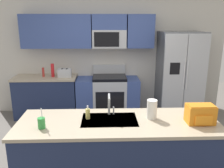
% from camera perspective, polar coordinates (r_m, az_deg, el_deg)
% --- Properties ---
extents(ground_plane, '(9.00, 9.00, 0.00)m').
position_cam_1_polar(ground_plane, '(3.80, 0.14, -17.94)').
color(ground_plane, '#66605B').
rests_on(ground_plane, ground).
extents(kitchen_wall_unit, '(5.20, 0.43, 2.60)m').
position_cam_1_polar(kitchen_wall_unit, '(5.30, -2.28, 8.68)').
color(kitchen_wall_unit, beige).
rests_on(kitchen_wall_unit, ground).
extents(back_counter, '(1.34, 0.63, 0.90)m').
position_cam_1_polar(back_counter, '(5.39, -15.60, -2.90)').
color(back_counter, '#1E2A4D').
rests_on(back_counter, ground).
extents(range_oven, '(1.36, 0.61, 1.10)m').
position_cam_1_polar(range_oven, '(5.25, -0.99, -2.92)').
color(range_oven, '#B7BABF').
rests_on(range_oven, ground).
extents(refrigerator, '(0.90, 0.76, 1.85)m').
position_cam_1_polar(refrigerator, '(5.30, 16.05, 2.09)').
color(refrigerator, '#4C4F54').
rests_on(refrigerator, ground).
extents(island_counter, '(2.43, 0.84, 0.90)m').
position_cam_1_polar(island_counter, '(3.09, 1.34, -16.55)').
color(island_counter, '#1E2A4D').
rests_on(island_counter, ground).
extents(toaster, '(0.28, 0.16, 0.18)m').
position_cam_1_polar(toaster, '(5.12, -11.41, 2.67)').
color(toaster, '#B7BABF').
rests_on(toaster, back_counter).
extents(pepper_mill, '(0.05, 0.05, 0.20)m').
position_cam_1_polar(pepper_mill, '(5.26, -16.35, 2.78)').
color(pepper_mill, '#B2332D').
rests_on(pepper_mill, back_counter).
extents(bottle_red, '(0.07, 0.07, 0.28)m').
position_cam_1_polar(bottle_red, '(5.19, -14.22, 3.25)').
color(bottle_red, red).
rests_on(bottle_red, back_counter).
extents(sink_faucet, '(0.08, 0.21, 0.28)m').
position_cam_1_polar(sink_faucet, '(2.99, -0.59, -4.58)').
color(sink_faucet, '#B7BABF').
rests_on(sink_faucet, island_counter).
extents(drink_cup_green, '(0.08, 0.08, 0.24)m').
position_cam_1_polar(drink_cup_green, '(2.80, -16.75, -9.04)').
color(drink_cup_green, green).
rests_on(drink_cup_green, island_counter).
extents(soap_dispenser, '(0.06, 0.06, 0.17)m').
position_cam_1_polar(soap_dispenser, '(2.94, -5.90, -7.14)').
color(soap_dispenser, '#D8CC66').
rests_on(soap_dispenser, island_counter).
extents(paper_towel_roll, '(0.12, 0.12, 0.24)m').
position_cam_1_polar(paper_towel_roll, '(2.96, 9.66, -6.06)').
color(paper_towel_roll, white).
rests_on(paper_towel_roll, island_counter).
extents(backpack, '(0.32, 0.22, 0.23)m').
position_cam_1_polar(backpack, '(2.98, 20.68, -6.77)').
color(backpack, orange).
rests_on(backpack, island_counter).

